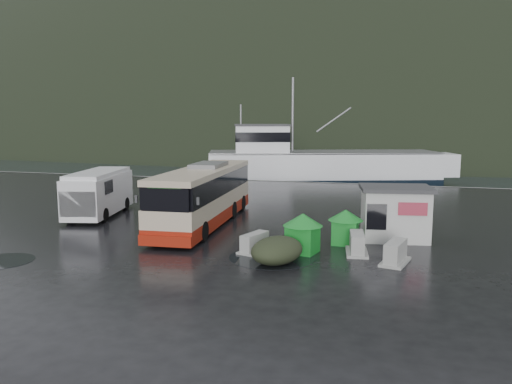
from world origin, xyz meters
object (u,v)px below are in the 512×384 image
(jersey_barrier_b, at_px, (357,253))
(jersey_barrier_c, at_px, (395,263))
(jersey_barrier_a, at_px, (255,252))
(ticket_kiosk, at_px, (394,239))
(waste_bin_left, at_px, (302,253))
(coach_bus, at_px, (205,224))
(dome_tent, at_px, (277,263))
(white_van, at_px, (100,215))
(waste_bin_right, at_px, (345,244))
(fishing_trawler, at_px, (322,171))

(jersey_barrier_b, height_order, jersey_barrier_c, jersey_barrier_b)
(jersey_barrier_a, relative_size, jersey_barrier_c, 0.92)
(ticket_kiosk, height_order, jersey_barrier_c, ticket_kiosk)
(jersey_barrier_a, distance_m, jersey_barrier_b, 4.06)
(jersey_barrier_b, bearing_deg, jersey_barrier_c, -33.83)
(waste_bin_left, height_order, jersey_barrier_c, waste_bin_left)
(jersey_barrier_b, bearing_deg, coach_bus, 155.08)
(dome_tent, bearing_deg, jersey_barrier_a, 133.55)
(white_van, height_order, jersey_barrier_a, white_van)
(coach_bus, height_order, jersey_barrier_c, coach_bus)
(coach_bus, relative_size, waste_bin_left, 6.80)
(waste_bin_right, xyz_separation_m, jersey_barrier_a, (-3.37, -2.25, 0.00))
(ticket_kiosk, xyz_separation_m, jersey_barrier_b, (-1.41, -2.85, 0.00))
(waste_bin_left, bearing_deg, jersey_barrier_a, -168.52)
(white_van, height_order, waste_bin_left, white_van)
(fishing_trawler, bearing_deg, jersey_barrier_c, -95.60)
(dome_tent, distance_m, fishing_trawler, 33.32)
(waste_bin_left, xyz_separation_m, jersey_barrier_c, (3.56, -0.53, 0.00))
(white_van, relative_size, waste_bin_left, 3.74)
(ticket_kiosk, bearing_deg, jersey_barrier_a, -154.60)
(jersey_barrier_b, bearing_deg, waste_bin_left, -167.86)
(jersey_barrier_b, bearing_deg, waste_bin_right, 112.76)
(waste_bin_left, height_order, fishing_trawler, fishing_trawler)
(waste_bin_left, xyz_separation_m, dome_tent, (-0.65, -1.67, 0.00))
(waste_bin_right, height_order, jersey_barrier_c, waste_bin_right)
(waste_bin_right, xyz_separation_m, jersey_barrier_c, (2.06, -2.40, 0.00))
(jersey_barrier_a, bearing_deg, waste_bin_right, 33.73)
(coach_bus, height_order, ticket_kiosk, coach_bus)
(waste_bin_right, relative_size, ticket_kiosk, 0.49)
(waste_bin_left, xyz_separation_m, ticket_kiosk, (3.50, 3.30, 0.00))
(jersey_barrier_a, height_order, jersey_barrier_c, jersey_barrier_c)
(dome_tent, distance_m, ticket_kiosk, 6.48)
(jersey_barrier_b, bearing_deg, fishing_trawler, 100.53)
(waste_bin_left, height_order, dome_tent, waste_bin_left)
(waste_bin_right, bearing_deg, ticket_kiosk, 35.50)
(waste_bin_left, height_order, jersey_barrier_b, waste_bin_left)
(white_van, relative_size, fishing_trawler, 0.22)
(dome_tent, xyz_separation_m, fishing_trawler, (-3.03, 33.18, 0.00))
(waste_bin_left, relative_size, jersey_barrier_c, 0.97)
(ticket_kiosk, bearing_deg, jersey_barrier_c, -98.13)
(jersey_barrier_b, xyz_separation_m, jersey_barrier_c, (1.47, -0.98, 0.00))
(ticket_kiosk, relative_size, jersey_barrier_a, 2.00)
(ticket_kiosk, distance_m, jersey_barrier_c, 3.84)
(jersey_barrier_b, bearing_deg, jersey_barrier_a, -168.17)
(dome_tent, xyz_separation_m, jersey_barrier_a, (-1.23, 1.29, 0.00))
(white_van, relative_size, dome_tent, 2.41)
(waste_bin_left, bearing_deg, fishing_trawler, 96.66)
(fishing_trawler, bearing_deg, jersey_barrier_a, -105.10)
(coach_bus, relative_size, ticket_kiosk, 3.57)
(coach_bus, height_order, jersey_barrier_b, coach_bus)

